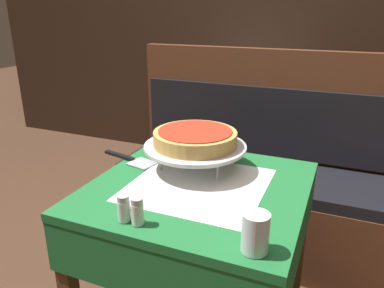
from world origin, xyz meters
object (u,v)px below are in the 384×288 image
(pizza_server, at_px, (130,159))
(dining_table_rear, at_px, (242,105))
(dining_table_front, at_px, (198,215))
(pizza_pan_stand, at_px, (195,147))
(deep_dish_pizza, at_px, (195,138))
(pepper_shaker, at_px, (137,211))
(booth_bench, at_px, (260,193))
(condiment_caddy, at_px, (252,88))
(water_glass_near, at_px, (255,233))
(salt_shaker, at_px, (124,208))

(pizza_server, bearing_deg, dining_table_rear, 87.18)
(dining_table_front, relative_size, dining_table_rear, 0.99)
(dining_table_front, xyz_separation_m, pizza_pan_stand, (-0.07, 0.13, 0.21))
(deep_dish_pizza, bearing_deg, pepper_shaker, -89.95)
(dining_table_rear, height_order, pizza_server, pizza_server)
(booth_bench, distance_m, deep_dish_pizza, 0.87)
(deep_dish_pizza, bearing_deg, condiment_caddy, 95.01)
(pizza_pan_stand, relative_size, pizza_server, 1.49)
(dining_table_rear, relative_size, deep_dish_pizza, 2.36)
(dining_table_rear, relative_size, booth_bench, 0.47)
(water_glass_near, relative_size, condiment_caddy, 0.74)
(pizza_server, bearing_deg, pizza_pan_stand, 5.74)
(dining_table_front, bearing_deg, condiment_caddy, 97.12)
(booth_bench, height_order, deep_dish_pizza, booth_bench)
(dining_table_front, bearing_deg, pizza_pan_stand, 117.68)
(booth_bench, relative_size, deep_dish_pizza, 4.98)
(water_glass_near, height_order, pepper_shaker, water_glass_near)
(dining_table_rear, height_order, condiment_caddy, condiment_caddy)
(water_glass_near, bearing_deg, pepper_shaker, -179.01)
(dining_table_front, xyz_separation_m, deep_dish_pizza, (-0.07, 0.13, 0.25))
(pizza_pan_stand, relative_size, water_glass_near, 3.66)
(dining_table_rear, relative_size, condiment_caddy, 5.17)
(pepper_shaker, bearing_deg, dining_table_rear, 96.32)
(dining_table_front, relative_size, water_glass_near, 6.92)
(booth_bench, distance_m, pizza_server, 0.90)
(pepper_shaker, relative_size, condiment_caddy, 0.57)
(pepper_shaker, bearing_deg, pizza_server, 124.46)
(water_glass_near, bearing_deg, condiment_caddy, 104.49)
(pizza_server, bearing_deg, pepper_shaker, -55.54)
(deep_dish_pizza, distance_m, salt_shaker, 0.44)
(condiment_caddy, bearing_deg, pizza_server, -96.53)
(dining_table_rear, relative_size, water_glass_near, 7.00)
(water_glass_near, bearing_deg, pizza_pan_stand, 128.69)
(salt_shaker, xyz_separation_m, pepper_shaker, (0.05, 0.00, 0.00))
(booth_bench, xyz_separation_m, pizza_pan_stand, (-0.12, -0.67, 0.49))
(dining_table_front, bearing_deg, water_glass_near, -47.49)
(booth_bench, relative_size, condiment_caddy, 10.91)
(water_glass_near, xyz_separation_m, salt_shaker, (-0.38, -0.01, -0.01))
(dining_table_rear, bearing_deg, condiment_caddy, -39.34)
(dining_table_front, relative_size, pepper_shaker, 8.96)
(salt_shaker, distance_m, condiment_caddy, 1.78)
(deep_dish_pizza, distance_m, pizza_server, 0.30)
(salt_shaker, bearing_deg, water_glass_near, 0.87)
(dining_table_rear, distance_m, condiment_caddy, 0.18)
(water_glass_near, bearing_deg, salt_shaker, -179.13)
(dining_table_front, xyz_separation_m, water_glass_near, (0.27, -0.30, 0.18))
(dining_table_rear, height_order, water_glass_near, water_glass_near)
(pizza_pan_stand, height_order, deep_dish_pizza, deep_dish_pizza)
(dining_table_front, xyz_separation_m, booth_bench, (0.06, 0.80, -0.28))
(salt_shaker, bearing_deg, pizza_server, 119.85)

